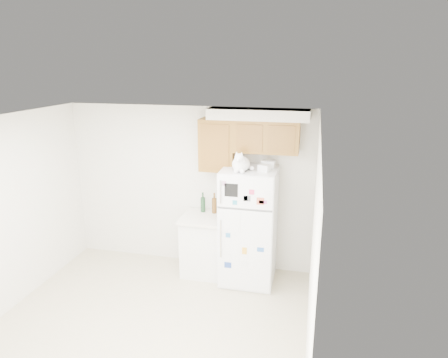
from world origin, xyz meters
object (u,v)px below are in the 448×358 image
(base_counter, at_px, (204,244))
(cat, at_px, (241,163))
(storage_box_front, at_px, (264,168))
(storage_box_back, at_px, (268,164))
(bottle_green, at_px, (203,202))
(bottle_amber, at_px, (214,203))
(refrigerator, at_px, (249,226))

(base_counter, distance_m, cat, 1.49)
(storage_box_front, bearing_deg, storage_box_back, 103.99)
(cat, height_order, bottle_green, cat)
(bottle_green, bearing_deg, base_counter, -71.54)
(bottle_green, xyz_separation_m, bottle_amber, (0.18, -0.02, 0.01))
(base_counter, bearing_deg, bottle_green, 108.46)
(refrigerator, relative_size, storage_box_back, 9.44)
(storage_box_back, relative_size, bottle_amber, 0.57)
(refrigerator, bearing_deg, storage_box_back, 30.91)
(cat, relative_size, storage_box_front, 2.84)
(base_counter, distance_m, bottle_green, 0.64)
(storage_box_front, xyz_separation_m, bottle_green, (-0.96, 0.31, -0.67))
(cat, xyz_separation_m, bottle_green, (-0.65, 0.40, -0.74))
(cat, bearing_deg, base_counter, 158.69)
(cat, height_order, storage_box_front, cat)
(refrigerator, distance_m, base_counter, 0.79)
(storage_box_front, distance_m, bottle_amber, 1.06)
(bottle_green, bearing_deg, bottle_amber, -5.34)
(refrigerator, relative_size, bottle_green, 5.55)
(base_counter, xyz_separation_m, cat, (0.59, -0.23, 1.35))
(bottle_green, bearing_deg, cat, -31.81)
(bottle_green, bearing_deg, refrigerator, -18.19)
(refrigerator, relative_size, bottle_amber, 5.37)
(cat, bearing_deg, refrigerator, 58.20)
(storage_box_back, distance_m, bottle_green, 1.20)
(base_counter, height_order, storage_box_front, storage_box_front)
(storage_box_front, bearing_deg, base_counter, -167.04)
(refrigerator, xyz_separation_m, base_counter, (-0.69, 0.07, -0.39))
(base_counter, bearing_deg, storage_box_front, -8.89)
(refrigerator, xyz_separation_m, cat, (-0.10, -0.16, 0.96))
(storage_box_front, bearing_deg, bottle_amber, -179.03)
(storage_box_back, distance_m, storage_box_front, 0.21)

